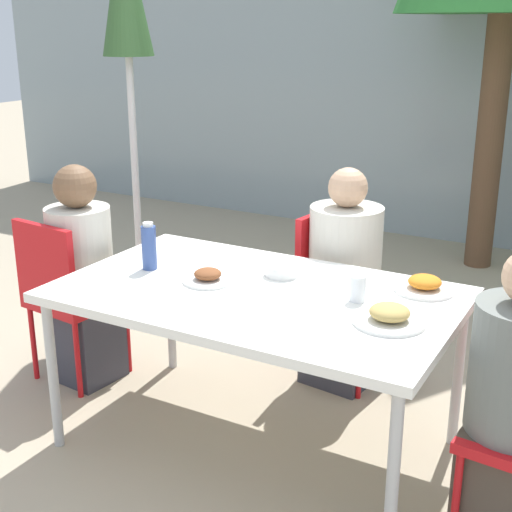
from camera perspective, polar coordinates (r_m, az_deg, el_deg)
name	(u,v)px	position (r m, az deg, el deg)	size (l,w,h in m)	color
ground_plane	(256,443)	(3.28, 0.00, -14.75)	(24.00, 24.00, 0.00)	tan
building_facade	(475,59)	(6.15, 17.12, 14.83)	(10.00, 0.20, 3.00)	#89999E
dining_table	(256,301)	(2.96, 0.00, -3.64)	(1.64, 0.98, 0.73)	white
chair_left	(64,289)	(3.70, -15.11, -2.60)	(0.44, 0.44, 0.87)	red
person_left	(83,281)	(3.70, -13.71, -1.97)	(0.32, 0.32, 1.13)	#383842
chair_far	(335,282)	(3.69, 6.34, -2.10)	(0.45, 0.45, 0.87)	red
person_far	(344,286)	(3.61, 7.05, -2.38)	(0.36, 0.36, 1.12)	#383842
closed_umbrella	(127,22)	(4.33, -10.28, 17.97)	(0.36, 0.36, 2.38)	#333333
plate_0	(389,316)	(2.67, 10.63, -4.75)	(0.27, 0.27, 0.07)	white
plate_1	(208,277)	(3.04, -3.88, -1.70)	(0.21, 0.21, 0.06)	white
plate_2	(425,285)	(3.01, 13.33, -2.30)	(0.25, 0.25, 0.07)	white
bottle	(149,247)	(3.20, -8.56, 0.74)	(0.07, 0.07, 0.22)	#334C8E
drinking_cup	(358,288)	(2.85, 8.15, -2.58)	(0.07, 0.07, 0.11)	white
salad_bowl	(282,270)	(3.11, 2.12, -1.12)	(0.15, 0.15, 0.05)	white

